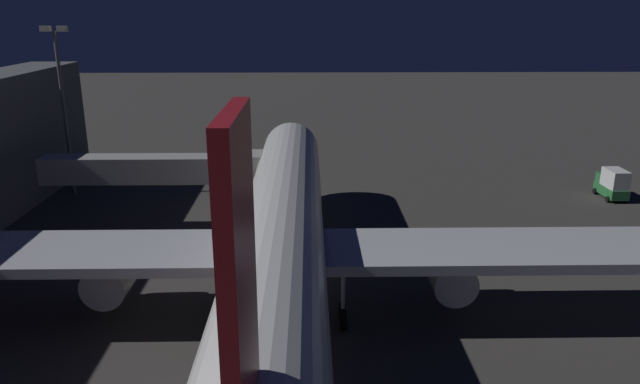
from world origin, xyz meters
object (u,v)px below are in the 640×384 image
object	(u,v)px
cargo_truck_aft	(613,183)
traffic_cone_nose_starboard	(274,193)
apron_floodlight_mast	(63,100)
airliner_at_gate	(281,239)
traffic_cone_nose_port	(312,193)
jet_bridge	(170,169)

from	to	relation	value
cargo_truck_aft	traffic_cone_nose_starboard	size ratio (longest dim) A/B	8.16
apron_floodlight_mast	airliner_at_gate	bearing A→B (deg)	131.11
apron_floodlight_mast	traffic_cone_nose_port	distance (m)	29.70
traffic_cone_nose_port	traffic_cone_nose_starboard	world-z (taller)	same
airliner_at_gate	cargo_truck_aft	xyz separation A→B (m)	(-36.37, -26.40, -4.05)
airliner_at_gate	apron_floodlight_mast	distance (m)	39.12
jet_bridge	apron_floodlight_mast	world-z (taller)	apron_floodlight_mast
jet_bridge	apron_floodlight_mast	distance (m)	18.79
traffic_cone_nose_port	jet_bridge	bearing A→B (deg)	37.08
traffic_cone_nose_port	airliner_at_gate	bearing A→B (deg)	85.53
jet_bridge	cargo_truck_aft	distance (m)	48.75
airliner_at_gate	jet_bridge	xyz separation A→B (m)	(11.43, -17.81, 0.14)
airliner_at_gate	jet_bridge	size ratio (longest dim) A/B	2.79
traffic_cone_nose_port	traffic_cone_nose_starboard	xyz separation A→B (m)	(4.40, 0.00, 0.00)
airliner_at_gate	traffic_cone_nose_starboard	xyz separation A→B (m)	(2.20, -28.11, -5.55)
airliner_at_gate	traffic_cone_nose_starboard	world-z (taller)	airliner_at_gate
jet_bridge	cargo_truck_aft	xyz separation A→B (m)	(-47.80, -8.59, -4.20)
airliner_at_gate	cargo_truck_aft	size ratio (longest dim) A/B	13.16
apron_floodlight_mast	traffic_cone_nose_port	size ratio (longest dim) A/B	34.46
jet_bridge	cargo_truck_aft	world-z (taller)	jet_bridge
apron_floodlight_mast	traffic_cone_nose_starboard	xyz separation A→B (m)	(-23.30, 1.11, -10.66)
jet_bridge	apron_floodlight_mast	bearing A→B (deg)	-39.04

